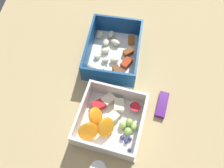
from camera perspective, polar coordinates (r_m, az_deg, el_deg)
table_surface at (r=61.96cm, az=0.84°, el=-2.12°), size 80.00×80.00×2.00cm
pasta_container at (r=65.12cm, az=0.24°, el=7.85°), size 19.64×15.44×6.60cm
fruit_bowl at (r=55.70cm, az=-0.55°, el=-8.92°), size 17.57×17.29×5.66cm
candy_bar at (r=60.08cm, az=12.31°, el=-5.02°), size 7.33×3.72×1.20cm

